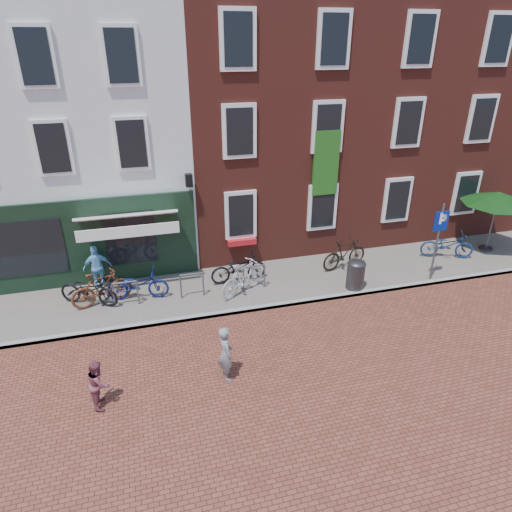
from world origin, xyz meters
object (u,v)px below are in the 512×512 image
object	(u,v)px
boy	(99,383)
parking_sign	(439,232)
bicycle_6	(447,245)
bicycle_2	(138,284)
woman	(226,353)
bicycle_3	(243,277)
litter_bin	(356,273)
bicycle_0	(89,290)
cafe_person	(97,267)
bicycle_4	(239,268)
bicycle_1	(102,288)
bicycle_5	(345,254)
parasol	(499,196)

from	to	relation	value
boy	parking_sign	bearing A→B (deg)	-73.17
bicycle_6	parking_sign	bearing A→B (deg)	151.53
bicycle_2	bicycle_6	size ratio (longest dim) A/B	1.00
woman	bicycle_3	world-z (taller)	woman
litter_bin	bicycle_3	size ratio (longest dim) A/B	0.58
boy	bicycle_2	distance (m)	4.41
boy	bicycle_6	xyz separation A→B (m)	(12.05, 4.31, -0.00)
parking_sign	bicycle_0	world-z (taller)	parking_sign
cafe_person	bicycle_2	bearing A→B (deg)	131.74
litter_bin	cafe_person	bearing A→B (deg)	164.70
cafe_person	bicycle_4	size ratio (longest dim) A/B	0.79
bicycle_1	bicycle_3	world-z (taller)	same
cafe_person	bicycle_4	world-z (taller)	cafe_person
bicycle_6	bicycle_4	bearing A→B (deg)	109.14
parking_sign	bicycle_3	bearing A→B (deg)	172.91
litter_bin	bicycle_4	size ratio (longest dim) A/B	0.56
bicycle_0	cafe_person	bearing A→B (deg)	12.80
bicycle_5	cafe_person	bearing A→B (deg)	71.45
parasol	bicycle_4	bearing A→B (deg)	179.65
litter_bin	bicycle_2	bearing A→B (deg)	170.29
woman	bicycle_3	size ratio (longest dim) A/B	0.79
bicycle_0	bicycle_1	size ratio (longest dim) A/B	1.03
cafe_person	bicycle_5	size ratio (longest dim) A/B	0.82
boy	bicycle_6	bearing A→B (deg)	-69.41
bicycle_4	litter_bin	bearing A→B (deg)	-115.34
woman	cafe_person	distance (m)	6.05
parking_sign	bicycle_0	size ratio (longest dim) A/B	1.43
bicycle_3	bicycle_6	world-z (taller)	bicycle_3
bicycle_1	bicycle_6	world-z (taller)	bicycle_1
litter_bin	bicycle_1	xyz separation A→B (m)	(-7.86, 1.13, 0.00)
parasol	woman	distance (m)	12.06
parking_sign	woman	world-z (taller)	parking_sign
boy	bicycle_1	size ratio (longest dim) A/B	0.65
litter_bin	bicycle_1	world-z (taller)	bicycle_1
parasol	bicycle_0	world-z (taller)	parasol
bicycle_3	cafe_person	bearing A→B (deg)	38.98
parking_sign	parasol	size ratio (longest dim) A/B	1.04
bicycle_1	bicycle_2	xyz separation A→B (m)	(1.06, 0.04, -0.05)
litter_bin	bicycle_1	size ratio (longest dim) A/B	0.58
woman	parking_sign	bearing A→B (deg)	-76.96
bicycle_5	bicycle_2	bearing A→B (deg)	78.80
bicycle_1	bicycle_3	size ratio (longest dim) A/B	1.00
woman	boy	xyz separation A→B (m)	(-2.89, -0.13, -0.12)
cafe_person	bicycle_6	distance (m)	12.31
parking_sign	woman	distance (m)	8.23
litter_bin	parasol	bearing A→B (deg)	12.34
parasol	bicycle_6	world-z (taller)	parasol
parking_sign	parasol	xyz separation A→B (m)	(3.49, 1.50, 0.44)
bicycle_0	parasol	bearing A→B (deg)	-62.29
woman	bicycle_4	xyz separation A→B (m)	(1.35, 4.43, -0.12)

